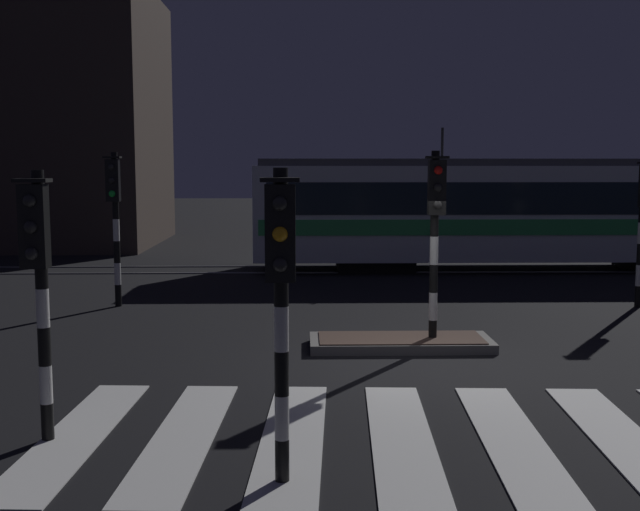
{
  "coord_description": "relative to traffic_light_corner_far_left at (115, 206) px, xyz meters",
  "views": [
    {
      "loc": [
        -1.74,
        -11.73,
        3.1
      ],
      "look_at": [
        -1.41,
        2.79,
        1.4
      ],
      "focal_mm": 43.99,
      "sensor_mm": 36.0,
      "label": 1
    }
  ],
  "objects": [
    {
      "name": "rail_near",
      "position": [
        5.77,
        5.22,
        -2.2
      ],
      "size": [
        80.0,
        0.12,
        0.03
      ],
      "primitive_type": "cube",
      "color": "#59595E",
      "rests_on": "ground"
    },
    {
      "name": "traffic_island",
      "position": [
        5.7,
        -3.94,
        -2.12
      ],
      "size": [
        3.08,
        1.15,
        0.18
      ],
      "color": "slate",
      "rests_on": "ground"
    },
    {
      "name": "crosswalk_zebra",
      "position": [
        5.77,
        -8.4,
        -2.2
      ],
      "size": [
        9.56,
        4.42,
        0.02
      ],
      "color": "silver",
      "rests_on": "ground"
    },
    {
      "name": "traffic_light_corner_far_left",
      "position": [
        0.0,
        0.0,
        0.0
      ],
      "size": [
        0.36,
        0.42,
        3.35
      ],
      "color": "black",
      "rests_on": "ground"
    },
    {
      "name": "building_backdrop",
      "position": [
        -7.34,
        13.83,
        2.59
      ],
      "size": [
        11.48,
        8.0,
        9.61
      ],
      "primitive_type": "cube",
      "color": "#382D28",
      "rests_on": "ground"
    },
    {
      "name": "rail_far",
      "position": [
        5.77,
        6.65,
        -2.2
      ],
      "size": [
        80.0,
        0.12,
        0.03
      ],
      "primitive_type": "cube",
      "color": "#59595E",
      "rests_on": "ground"
    },
    {
      "name": "ground_plane",
      "position": [
        5.77,
        -5.2,
        -2.21
      ],
      "size": [
        120.0,
        120.0,
        0.0
      ],
      "primitive_type": "plane",
      "color": "black"
    },
    {
      "name": "tram",
      "position": [
        10.45,
        5.93,
        -0.47
      ],
      "size": [
        15.74,
        2.58,
        4.15
      ],
      "color": "silver",
      "rests_on": "ground"
    },
    {
      "name": "traffic_light_corner_near_left",
      "position": [
        1.16,
        -8.44,
        -0.21
      ],
      "size": [
        0.36,
        0.42,
        3.04
      ],
      "color": "black",
      "rests_on": "ground"
    },
    {
      "name": "traffic_light_median_centre",
      "position": [
        6.24,
        -4.04,
        -0.02
      ],
      "size": [
        0.36,
        0.42,
        3.32
      ],
      "color": "black",
      "rests_on": "ground"
    },
    {
      "name": "traffic_light_kerb_mid_left",
      "position": [
        3.83,
        -9.66,
        -0.19
      ],
      "size": [
        0.36,
        0.42,
        3.06
      ],
      "color": "black",
      "rests_on": "ground"
    }
  ]
}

